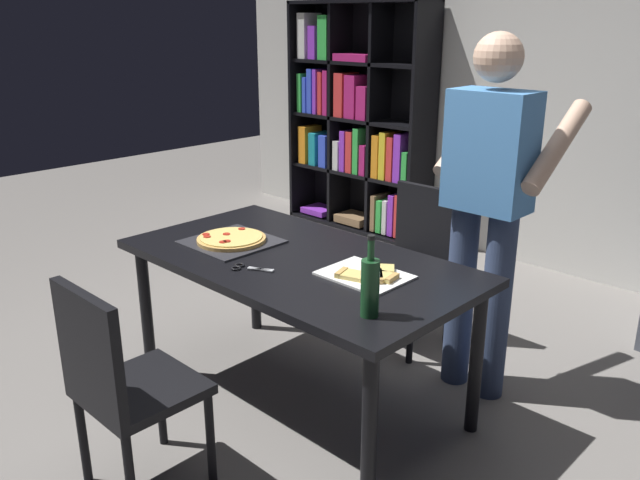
{
  "coord_description": "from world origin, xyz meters",
  "views": [
    {
      "loc": [
        2.03,
        -1.96,
        1.8
      ],
      "look_at": [
        0.0,
        0.15,
        0.8
      ],
      "focal_mm": 36.45,
      "sensor_mm": 36.0,
      "label": 1
    }
  ],
  "objects_px": {
    "chair_far_side": "(415,256)",
    "kitchen_scissors": "(246,268)",
    "wine_bottle": "(370,286)",
    "chair_near_camera": "(120,379)",
    "pepperoni_pizza_on_tray": "(231,240)",
    "bookshelf": "(358,123)",
    "dining_table": "(298,273)",
    "person_serving_pizza": "(488,198)"
  },
  "relations": [
    {
      "from": "wine_bottle",
      "to": "kitchen_scissors",
      "type": "distance_m",
      "value": 0.71
    },
    {
      "from": "pepperoni_pizza_on_tray",
      "to": "wine_bottle",
      "type": "bearing_deg",
      "value": -9.18
    },
    {
      "from": "chair_far_side",
      "to": "kitchen_scissors",
      "type": "height_order",
      "value": "chair_far_side"
    },
    {
      "from": "chair_near_camera",
      "to": "pepperoni_pizza_on_tray",
      "type": "height_order",
      "value": "chair_near_camera"
    },
    {
      "from": "chair_near_camera",
      "to": "wine_bottle",
      "type": "bearing_deg",
      "value": 47.36
    },
    {
      "from": "dining_table",
      "to": "pepperoni_pizza_on_tray",
      "type": "height_order",
      "value": "pepperoni_pizza_on_tray"
    },
    {
      "from": "person_serving_pizza",
      "to": "kitchen_scissors",
      "type": "relative_size",
      "value": 8.96
    },
    {
      "from": "person_serving_pizza",
      "to": "pepperoni_pizza_on_tray",
      "type": "bearing_deg",
      "value": -139.69
    },
    {
      "from": "wine_bottle",
      "to": "dining_table",
      "type": "bearing_deg",
      "value": 158.94
    },
    {
      "from": "bookshelf",
      "to": "dining_table",
      "type": "bearing_deg",
      "value": -54.69
    },
    {
      "from": "bookshelf",
      "to": "person_serving_pizza",
      "type": "height_order",
      "value": "bookshelf"
    },
    {
      "from": "chair_near_camera",
      "to": "bookshelf",
      "type": "bearing_deg",
      "value": 116.93
    },
    {
      "from": "kitchen_scissors",
      "to": "pepperoni_pizza_on_tray",
      "type": "bearing_deg",
      "value": 151.26
    },
    {
      "from": "pepperoni_pizza_on_tray",
      "to": "kitchen_scissors",
      "type": "xyz_separation_m",
      "value": [
        0.32,
        -0.18,
        -0.01
      ]
    },
    {
      "from": "chair_near_camera",
      "to": "wine_bottle",
      "type": "xyz_separation_m",
      "value": [
        0.64,
        0.69,
        0.36
      ]
    },
    {
      "from": "dining_table",
      "to": "chair_far_side",
      "type": "height_order",
      "value": "chair_far_side"
    },
    {
      "from": "wine_bottle",
      "to": "chair_near_camera",
      "type": "bearing_deg",
      "value": -132.64
    },
    {
      "from": "dining_table",
      "to": "person_serving_pizza",
      "type": "bearing_deg",
      "value": 52.35
    },
    {
      "from": "chair_near_camera",
      "to": "person_serving_pizza",
      "type": "relative_size",
      "value": 0.51
    },
    {
      "from": "chair_near_camera",
      "to": "wine_bottle",
      "type": "distance_m",
      "value": 1.01
    },
    {
      "from": "pepperoni_pizza_on_tray",
      "to": "wine_bottle",
      "type": "relative_size",
      "value": 1.26
    },
    {
      "from": "dining_table",
      "to": "wine_bottle",
      "type": "xyz_separation_m",
      "value": [
        0.64,
        -0.25,
        0.19
      ]
    },
    {
      "from": "dining_table",
      "to": "person_serving_pizza",
      "type": "distance_m",
      "value": 0.96
    },
    {
      "from": "dining_table",
      "to": "person_serving_pizza",
      "type": "height_order",
      "value": "person_serving_pizza"
    },
    {
      "from": "dining_table",
      "to": "pepperoni_pizza_on_tray",
      "type": "xyz_separation_m",
      "value": [
        -0.39,
        -0.08,
        0.09
      ]
    },
    {
      "from": "wine_bottle",
      "to": "kitchen_scissors",
      "type": "relative_size",
      "value": 1.62
    },
    {
      "from": "wine_bottle",
      "to": "chair_far_side",
      "type": "bearing_deg",
      "value": 118.32
    },
    {
      "from": "person_serving_pizza",
      "to": "pepperoni_pizza_on_tray",
      "type": "height_order",
      "value": "person_serving_pizza"
    },
    {
      "from": "chair_far_side",
      "to": "kitchen_scissors",
      "type": "relative_size",
      "value": 4.61
    },
    {
      "from": "chair_near_camera",
      "to": "pepperoni_pizza_on_tray",
      "type": "relative_size",
      "value": 2.25
    },
    {
      "from": "dining_table",
      "to": "chair_far_side",
      "type": "distance_m",
      "value": 0.95
    },
    {
      "from": "chair_near_camera",
      "to": "bookshelf",
      "type": "distance_m",
      "value": 3.74
    },
    {
      "from": "pepperoni_pizza_on_tray",
      "to": "wine_bottle",
      "type": "height_order",
      "value": "wine_bottle"
    },
    {
      "from": "pepperoni_pizza_on_tray",
      "to": "kitchen_scissors",
      "type": "bearing_deg",
      "value": -28.74
    },
    {
      "from": "person_serving_pizza",
      "to": "wine_bottle",
      "type": "relative_size",
      "value": 5.54
    },
    {
      "from": "chair_near_camera",
      "to": "bookshelf",
      "type": "xyz_separation_m",
      "value": [
        -1.68,
        3.31,
        0.42
      ]
    },
    {
      "from": "bookshelf",
      "to": "person_serving_pizza",
      "type": "xyz_separation_m",
      "value": [
        2.24,
        -1.66,
        0.07
      ]
    },
    {
      "from": "chair_near_camera",
      "to": "kitchen_scissors",
      "type": "distance_m",
      "value": 0.72
    },
    {
      "from": "pepperoni_pizza_on_tray",
      "to": "kitchen_scissors",
      "type": "height_order",
      "value": "pepperoni_pizza_on_tray"
    },
    {
      "from": "dining_table",
      "to": "kitchen_scissors",
      "type": "height_order",
      "value": "kitchen_scissors"
    },
    {
      "from": "chair_near_camera",
      "to": "bookshelf",
      "type": "relative_size",
      "value": 0.46
    },
    {
      "from": "chair_far_side",
      "to": "pepperoni_pizza_on_tray",
      "type": "relative_size",
      "value": 2.25
    }
  ]
}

